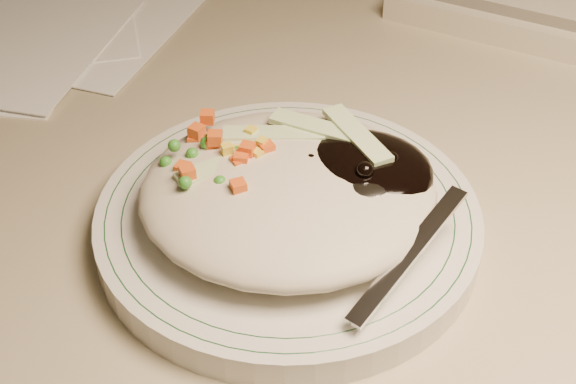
{
  "coord_description": "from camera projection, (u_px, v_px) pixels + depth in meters",
  "views": [
    {
      "loc": [
        -0.09,
        0.81,
        1.11
      ],
      "look_at": [
        -0.1,
        1.21,
        0.78
      ],
      "focal_mm": 50.0,
      "sensor_mm": 36.0,
      "label": 1
    }
  ],
  "objects": [
    {
      "name": "plate_rim",
      "position": [
        288.0,
        210.0,
        0.53
      ],
      "size": [
        0.24,
        0.24,
        0.0
      ],
      "color": "#144723",
      "rests_on": "plate"
    },
    {
      "name": "meal",
      "position": [
        295.0,
        186.0,
        0.52
      ],
      "size": [
        0.21,
        0.19,
        0.05
      ],
      "color": "#B5AA93",
      "rests_on": "plate"
    },
    {
      "name": "desk",
      "position": [
        390.0,
        267.0,
        0.8
      ],
      "size": [
        1.4,
        0.7,
        0.74
      ],
      "color": "tan",
      "rests_on": "ground"
    },
    {
      "name": "plate",
      "position": [
        288.0,
        222.0,
        0.54
      ],
      "size": [
        0.26,
        0.26,
        0.02
      ],
      "primitive_type": "cylinder",
      "color": "silver",
      "rests_on": "desk"
    }
  ]
}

